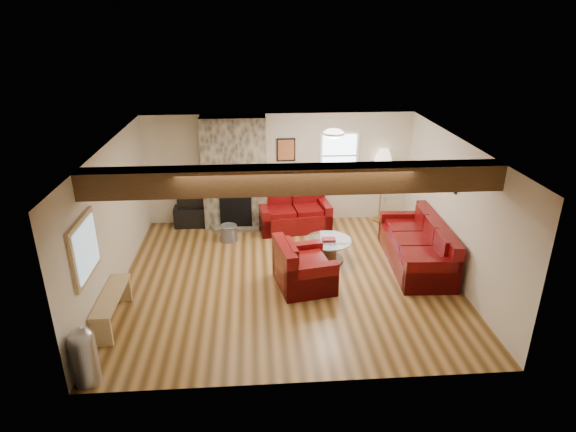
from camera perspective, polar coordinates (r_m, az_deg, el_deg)
name	(u,v)px	position (r m, az deg, el deg)	size (l,w,h in m)	color
room	(288,215)	(8.37, 0.03, 0.13)	(8.00, 8.00, 8.00)	brown
oak_beam	(295,179)	(6.83, 0.80, 4.36)	(6.00, 0.36, 0.38)	#372310
chimney_breast	(235,175)	(10.71, -6.33, 4.91)	(1.40, 0.67, 2.50)	#37332B
back_window	(339,155)	(10.99, 6.07, 7.17)	(0.90, 0.08, 1.10)	white
hatch_window	(85,248)	(7.30, -22.94, -3.56)	(0.08, 1.00, 0.90)	tan
ceiling_dome	(334,135)	(8.96, 5.42, 9.55)	(0.40, 0.40, 0.18)	silver
artwork_back	(286,150)	(10.80, -0.24, 7.85)	(0.42, 0.06, 0.52)	black
artwork_right	(451,178)	(9.16, 18.73, 4.25)	(0.06, 0.55, 0.42)	black
sofa_three	(416,243)	(9.51, 14.96, -3.13)	(2.30, 0.96, 0.89)	#410604
loveseat	(294,211)	(10.76, 0.71, 0.58)	(1.56, 0.90, 0.83)	#410604
armchair_red	(304,264)	(8.49, 1.96, -5.71)	(1.05, 0.92, 0.85)	#410604
coffee_table	(328,250)	(9.45, 4.80, -4.06)	(0.91, 0.91, 0.48)	#492817
tv_cabinet	(195,216)	(11.16, -10.92, -0.03)	(0.93, 0.37, 0.47)	black
television	(194,198)	(11.00, -11.09, 2.12)	(0.74, 0.10, 0.43)	black
floor_lamp	(383,160)	(11.07, 11.22, 6.50)	(0.44, 0.44, 1.71)	tan
pine_bench	(113,308)	(8.09, -20.07, -10.23)	(0.31, 1.31, 0.49)	tan
pedal_bin	(84,356)	(6.94, -23.00, -14.99)	(0.33, 0.33, 0.84)	#A8A8AD
coal_bucket	(229,233)	(10.35, -7.04, -1.96)	(0.38, 0.38, 0.36)	slate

